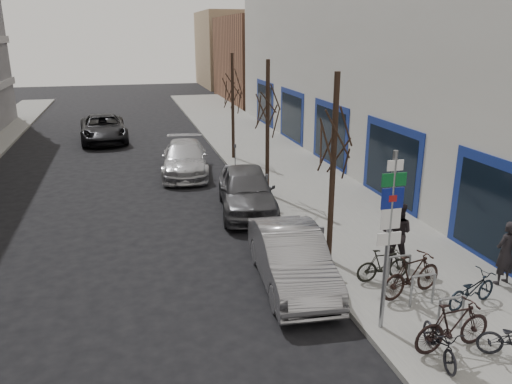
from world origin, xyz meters
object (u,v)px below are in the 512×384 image
meter_mid (267,187)px  lane_car (103,128)px  bike_near_left (440,338)px  parked_car_back (185,158)px  highway_sign_pole (389,231)px  bike_mid_curb (472,287)px  parked_car_mid (247,190)px  tree_far (232,81)px  pedestrian_far (397,233)px  tree_mid (268,96)px  pedestrian_near (505,253)px  bike_far_inner (412,274)px  parked_car_front (291,258)px  meter_front (321,244)px  meter_back (235,154)px  tree_near (335,125)px  bike_mid_inner (383,264)px  bike_rack (423,286)px  bike_near_right (453,325)px

meter_mid → lane_car: bearing=113.1°
bike_near_left → parked_car_back: parked_car_back is taller
highway_sign_pole → bike_mid_curb: size_ratio=2.62×
bike_mid_curb → parked_car_mid: bearing=7.1°
tree_far → pedestrian_far: 14.06m
tree_mid → bike_near_left: (0.38, -11.32, -3.49)m
lane_car → pedestrian_near: pedestrian_near is taller
bike_far_inner → lane_car: size_ratio=0.33×
meter_mid → parked_car_mid: parked_car_mid is taller
parked_car_front → parked_car_mid: (0.22, 5.93, 0.08)m
meter_front → bike_far_inner: size_ratio=0.67×
tree_mid → parked_car_front: size_ratio=1.19×
tree_mid → bike_mid_curb: 10.57m
tree_mid → bike_near_left: 11.85m
parked_car_mid → bike_mid_curb: bearing=-59.2°
meter_back → bike_near_left: (0.83, -15.32, -0.30)m
highway_sign_pole → tree_near: bearing=86.7°
parked_car_back → bike_mid_inner: bearing=-66.6°
bike_mid_inner → bike_mid_curb: bearing=-139.3°
pedestrian_near → bike_rack: bearing=-2.6°
bike_mid_inner → parked_car_front: size_ratio=0.33×
tree_far → parked_car_front: (-1.42, -13.82, -3.34)m
tree_mid → parked_car_mid: (-1.20, -1.38, -3.26)m
highway_sign_pole → pedestrian_near: size_ratio=2.41×
bike_mid_curb → bike_rack: bearing=59.0°
bike_rack → tree_far: size_ratio=0.41×
tree_far → bike_near_right: tree_far is taller
tree_mid → bike_mid_curb: bearing=-76.4°
meter_mid → pedestrian_far: pedestrian_far is taller
bike_far_inner → parked_car_back: bearing=2.9°
meter_back → lane_car: size_ratio=0.22×
bike_far_inner → lane_car: lane_car is taller
bike_rack → lane_car: size_ratio=0.39×
bike_mid_inner → tree_near: bearing=31.4°
meter_mid → bike_rack: bearing=-78.2°
tree_far → meter_front: size_ratio=4.33×
bike_near_left → pedestrian_near: size_ratio=0.88×
bike_mid_curb → lane_car: size_ratio=0.27×
bike_near_left → bike_mid_inner: bike_near_left is taller
meter_mid → bike_far_inner: meter_mid is taller
meter_back → bike_near_right: (1.25, -15.12, -0.20)m
parked_car_front → lane_car: size_ratio=0.79×
tree_near → meter_mid: (-0.45, 5.00, -3.19)m
pedestrian_near → highway_sign_pole: bearing=2.4°
highway_sign_pole → meter_back: bearing=91.0°
parked_car_back → tree_near: bearing=-68.8°
meter_back → pedestrian_far: (2.22, -11.12, 0.16)m
highway_sign_pole → tree_far: size_ratio=0.76×
bike_far_inner → parked_car_front: size_ratio=0.41×
tree_far → meter_mid: tree_far is taller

